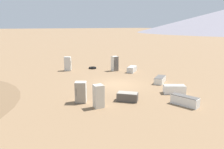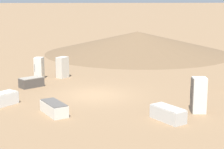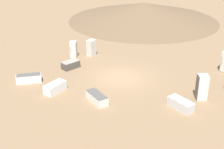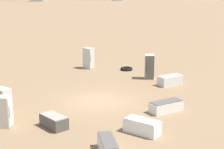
# 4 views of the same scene
# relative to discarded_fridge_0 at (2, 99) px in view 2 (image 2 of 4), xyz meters

# --- Properties ---
(ground_plane) EXTENTS (1000.00, 1000.00, 0.00)m
(ground_plane) POSITION_rel_discarded_fridge_0_xyz_m (1.77, -5.08, -0.34)
(ground_plane) COLOR #846647
(dirt_mound) EXTENTS (19.49, 19.49, 2.25)m
(dirt_mound) POSITION_rel_discarded_fridge_0_xyz_m (19.10, -10.42, 0.78)
(dirt_mound) COLOR brown
(dirt_mound) RESTS_ON ground_plane
(discarded_fridge_0) EXTENTS (1.79, 1.70, 0.69)m
(discarded_fridge_0) POSITION_rel_discarded_fridge_0_xyz_m (0.00, 0.00, 0.00)
(discarded_fridge_0) COLOR white
(discarded_fridge_0) RESTS_ON ground_plane
(discarded_fridge_2) EXTENTS (1.51, 1.66, 0.63)m
(discarded_fridge_2) POSITION_rel_discarded_fridge_0_xyz_m (4.21, -1.09, -0.03)
(discarded_fridge_2) COLOR #4C4742
(discarded_fridge_2) RESTS_ON ground_plane
(discarded_fridge_3) EXTENTS (0.99, 0.97, 1.52)m
(discarded_fridge_3) POSITION_rel_discarded_fridge_0_xyz_m (7.00, -2.99, 0.42)
(discarded_fridge_3) COLOR beige
(discarded_fridge_3) RESTS_ON ground_plane
(discarded_fridge_4) EXTENTS (0.77, 0.71, 1.57)m
(discarded_fridge_4) POSITION_rel_discarded_fridge_0_xyz_m (6.61, -1.36, 0.44)
(discarded_fridge_4) COLOR beige
(discarded_fridge_4) RESTS_ON ground_plane
(discarded_fridge_5) EXTENTS (1.92, 1.53, 0.67)m
(discarded_fridge_5) POSITION_rel_discarded_fridge_0_xyz_m (-3.34, -8.30, -0.01)
(discarded_fridge_5) COLOR silver
(discarded_fridge_5) RESTS_ON ground_plane
(discarded_fridge_7) EXTENTS (2.04, 1.51, 0.61)m
(discarded_fridge_7) POSITION_rel_discarded_fridge_0_xyz_m (-1.82, -2.90, -0.04)
(discarded_fridge_7) COLOR silver
(discarded_fridge_7) RESTS_ON ground_plane
(discarded_fridge_8) EXTENTS (0.74, 0.78, 1.80)m
(discarded_fridge_8) POSITION_rel_discarded_fridge_0_xyz_m (-2.20, -10.13, 0.56)
(discarded_fridge_8) COLOR silver
(discarded_fridge_8) RESTS_ON ground_plane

